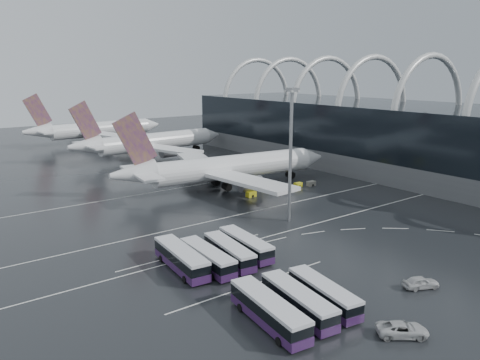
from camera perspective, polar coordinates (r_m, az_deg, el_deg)
ground at (r=94.65m, az=6.91°, el=-5.38°), size 420.00×420.00×0.00m
terminal at (r=151.13m, az=18.93°, el=5.25°), size 42.00×160.00×34.90m
lane_marking_near at (r=93.30m, az=7.76°, el=-5.68°), size 120.00×0.25×0.01m
lane_marking_mid at (r=103.21m, az=2.32°, el=-3.70°), size 120.00×0.25×0.01m
lane_marking_far at (r=125.39m, az=-5.76°, el=-0.69°), size 120.00×0.25×0.01m
bus_bay_line_south at (r=68.80m, az=1.43°, el=-12.69°), size 28.00×0.25×0.01m
bus_bay_line_north at (r=80.89m, az=-5.66°, el=-8.65°), size 28.00×0.25×0.01m
airliner_main at (r=121.26m, az=-1.89°, el=1.43°), size 61.75×53.79×20.90m
airliner_gate_b at (r=167.95m, az=-11.03°, el=4.50°), size 59.79×53.68×20.76m
airliner_gate_c at (r=208.24m, az=-17.36°, el=5.84°), size 59.76×55.13×21.31m
bus_row_near_a at (r=73.42m, az=-7.18°, el=-9.44°), size 4.43×14.24×3.45m
bus_row_near_b at (r=73.60m, az=-3.99°, el=-9.42°), size 3.71×13.18×3.21m
bus_row_near_c at (r=75.80m, az=-1.32°, el=-8.72°), size 4.53×13.07×3.15m
bus_row_near_d at (r=78.68m, az=0.70°, el=-7.86°), size 4.07×13.10×3.17m
bus_row_far_a at (r=58.62m, az=3.54°, el=-15.58°), size 4.78×13.99×3.38m
bus_row_far_b at (r=61.25m, az=7.11°, el=-14.41°), size 4.80×13.36×3.22m
bus_row_far_c at (r=63.78m, az=10.16°, el=-13.42°), size 4.75×12.75×3.07m
van_curve_a at (r=59.88m, az=19.19°, el=-16.82°), size 6.38×5.81×1.65m
van_curve_b at (r=72.27m, az=21.19°, el=-11.56°), size 5.48×4.00×1.73m
floodlight_mast at (r=92.73m, az=6.22°, el=4.98°), size 2.05×2.05×26.80m
gse_cart_belly_a at (r=124.15m, az=7.10°, el=-0.59°), size 2.13×1.26×1.16m
gse_cart_belly_c at (r=113.81m, az=1.36°, el=-1.73°), size 2.39×1.41×1.30m
gse_cart_belly_d at (r=125.85m, az=8.66°, el=-0.43°), size 2.33×1.38×1.27m
gse_cart_belly_e at (r=124.87m, az=2.96°, el=-0.42°), size 2.19×1.29×1.19m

